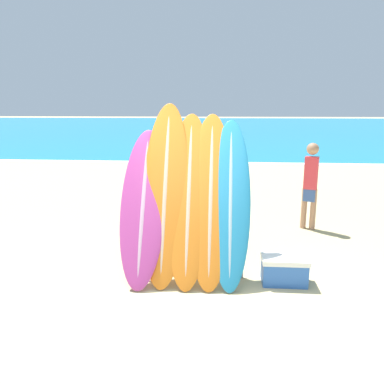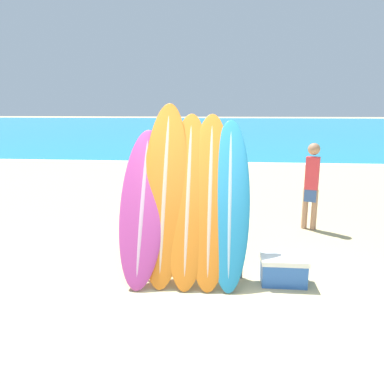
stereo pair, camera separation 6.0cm
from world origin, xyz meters
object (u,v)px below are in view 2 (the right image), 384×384
person_mid_beach (311,183)px  surfboard_rack (186,240)px  surfboard_slot_1 (165,191)px  surfboard_slot_2 (188,198)px  surfboard_slot_3 (210,198)px  surfboard_slot_0 (143,206)px  person_near_water (168,142)px  cooler_box (283,270)px  surfboard_slot_4 (230,202)px

person_mid_beach → surfboard_rack: bearing=67.6°
surfboard_slot_1 → surfboard_slot_2: bearing=-4.7°
surfboard_slot_3 → surfboard_slot_0: bearing=-176.1°
surfboard_slot_2 → surfboard_slot_3: surfboard_slot_2 is taller
surfboard_rack → person_near_water: size_ratio=0.84×
person_mid_beach → cooler_box: bearing=91.8°
surfboard_slot_0 → surfboard_slot_2: (0.58, 0.06, 0.11)m
surfboard_slot_1 → surfboard_slot_3: surfboard_slot_1 is taller
person_near_water → cooler_box: (2.86, -8.97, -0.78)m
person_mid_beach → surfboard_slot_3: bearing=71.7°
surfboard_slot_1 → surfboard_slot_0: bearing=-162.7°
person_near_water → person_mid_beach: person_near_water is taller
surfboard_slot_2 → surfboard_slot_4: 0.53m
surfboard_slot_2 → surfboard_slot_3: size_ratio=1.00×
surfboard_slot_1 → surfboard_slot_4: size_ratio=1.11×
surfboard_slot_3 → surfboard_slot_4: bearing=-4.9°
surfboard_slot_4 → person_near_water: 9.11m
surfboard_slot_0 → surfboard_slot_2: 0.59m
surfboard_slot_2 → person_mid_beach: surfboard_slot_2 is taller
surfboard_slot_1 → surfboard_slot_4: (0.84, -0.05, -0.11)m
surfboard_slot_0 → surfboard_slot_4: surfboard_slot_4 is taller
surfboard_slot_0 → surfboard_slot_3: surfboard_slot_3 is taller
surfboard_slot_1 → person_mid_beach: 3.13m
surfboard_slot_2 → person_mid_beach: 2.92m
surfboard_slot_3 → cooler_box: bearing=-8.8°
surfboard_slot_4 → surfboard_slot_0: bearing=-178.1°
surfboard_rack → surfboard_slot_1: (-0.29, 0.07, 0.63)m
surfboard_slot_2 → person_mid_beach: size_ratio=1.35×
surfboard_slot_4 → person_near_water: surfboard_slot_4 is taller
person_near_water → cooler_box: person_near_water is taller
cooler_box → surfboard_slot_0: bearing=177.2°
surfboard_slot_2 → surfboard_slot_3: bearing=-0.3°
surfboard_rack → cooler_box: surfboard_rack is taller
surfboard_slot_0 → surfboard_slot_2: size_ratio=0.90×
surfboard_slot_4 → person_mid_beach: size_ratio=1.29×
person_mid_beach → cooler_box: 2.48m
surfboard_slot_0 → person_near_water: 8.95m
surfboard_slot_1 → surfboard_slot_3: bearing=-2.6°
surfboard_slot_1 → surfboard_slot_3: 0.59m
surfboard_slot_3 → cooler_box: surfboard_slot_3 is taller
surfboard_rack → surfboard_slot_4: 0.76m
surfboard_slot_1 → cooler_box: bearing=-6.4°
surfboard_slot_0 → surfboard_slot_4: 1.11m
surfboard_slot_0 → person_mid_beach: bearing=40.0°
surfboard_slot_4 → person_near_water: (-2.17, 8.85, -0.06)m
surfboard_slot_3 → person_mid_beach: surfboard_slot_3 is taller
surfboard_slot_1 → cooler_box: 1.81m
surfboard_rack → surfboard_slot_0: bearing=-178.0°
surfboard_slot_1 → surfboard_slot_4: surfboard_slot_1 is taller
surfboard_slot_4 → cooler_box: surfboard_slot_4 is taller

